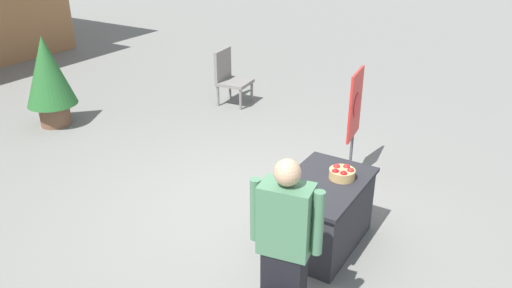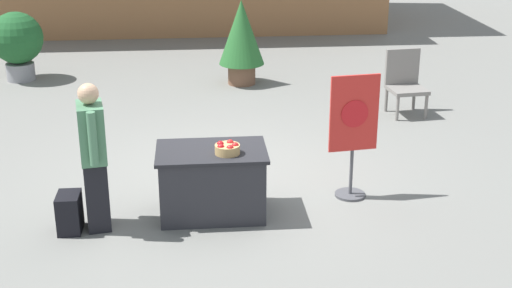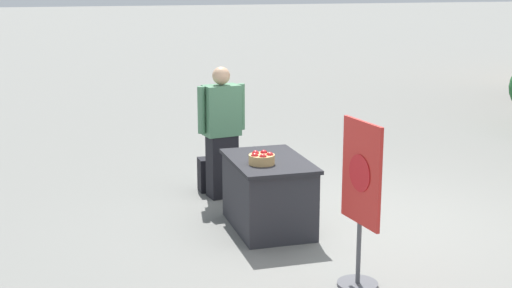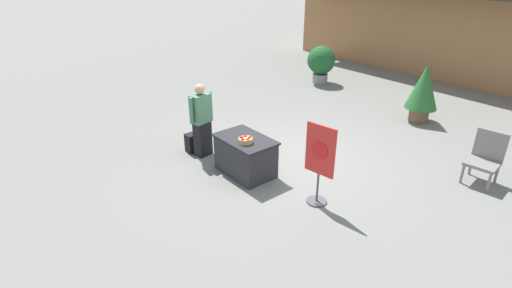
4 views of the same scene
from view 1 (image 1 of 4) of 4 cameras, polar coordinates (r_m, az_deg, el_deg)
The scene contains 7 objects.
ground_plane at distance 6.11m, azimuth -0.24°, elevation -7.51°, with size 120.00×120.00×0.00m, color slate.
display_table at distance 5.39m, azimuth 7.53°, elevation -7.82°, with size 1.20×0.78×0.76m.
apple_basket at distance 5.26m, azimuth 9.82°, elevation -3.29°, with size 0.27×0.27×0.13m.
person_visitor at distance 4.15m, azimuth 3.35°, elevation -11.59°, with size 0.33×0.60×1.60m.
poster_board at distance 6.66m, azimuth 11.14°, elevation 2.67°, with size 0.58×0.36×1.47m.
patio_chair at distance 9.33m, azimuth -3.07°, elevation 7.84°, with size 0.61×0.61×1.01m.
potted_plant_near_left at distance 8.87m, azimuth -22.68°, elevation 7.22°, with size 0.81×0.81×1.52m.
Camera 1 is at (-4.38, -2.72, 3.29)m, focal length 35.00 mm.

